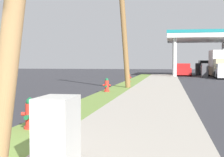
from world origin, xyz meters
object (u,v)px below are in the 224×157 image
(utility_pole_midground, at_px, (123,20))
(truck_tan_on_apron, at_px, (220,64))
(fire_hydrant_third, at_px, (129,78))
(truck_black_at_far_bay, at_px, (207,68))
(fire_hydrant_second, at_px, (107,86))
(car_red_by_far_pump, at_px, (183,70))
(utility_cabinet, at_px, (57,136))
(fire_hydrant_nearest, at_px, (30,115))
(truck_white_at_forecourt, at_px, (208,68))

(utility_pole_midground, bearing_deg, truck_tan_on_apron, 66.50)
(fire_hydrant_third, height_order, truck_black_at_far_bay, truck_black_at_far_bay)
(fire_hydrant_second, distance_m, car_red_by_far_pump, 25.62)
(fire_hydrant_third, bearing_deg, utility_pole_midground, -85.79)
(car_red_by_far_pump, xyz_separation_m, truck_black_at_far_bay, (3.26, 3.10, 0.19))
(fire_hydrant_second, distance_m, utility_cabinet, 12.83)
(car_red_by_far_pump, distance_m, truck_black_at_far_bay, 4.50)
(fire_hydrant_nearest, height_order, car_red_by_far_pump, car_red_by_far_pump)
(car_red_by_far_pump, bearing_deg, truck_black_at_far_bay, 43.57)
(fire_hydrant_second, relative_size, truck_tan_on_apron, 0.12)
(fire_hydrant_second, bearing_deg, utility_pole_midground, 78.18)
(fire_hydrant_nearest, bearing_deg, utility_cabinet, -58.85)
(utility_cabinet, distance_m, truck_black_at_far_bay, 41.46)
(fire_hydrant_second, distance_m, utility_pole_midground, 4.63)
(utility_pole_midground, bearing_deg, fire_hydrant_nearest, -92.08)
(utility_pole_midground, distance_m, car_red_by_far_pump, 23.29)
(car_red_by_far_pump, height_order, truck_white_at_forecourt, truck_white_at_forecourt)
(utility_cabinet, relative_size, truck_tan_on_apron, 0.17)
(utility_pole_midground, xyz_separation_m, truck_tan_on_apron, (8.56, 19.67, -2.79))
(fire_hydrant_third, distance_m, utility_pole_midground, 7.83)
(truck_white_at_forecourt, xyz_separation_m, truck_tan_on_apron, (0.23, -9.41, 0.57))
(utility_pole_midground, height_order, truck_black_at_far_bay, utility_pole_midground)
(fire_hydrant_third, relative_size, truck_tan_on_apron, 0.12)
(fire_hydrant_nearest, bearing_deg, truck_tan_on_apron, 74.37)
(car_red_by_far_pump, relative_size, truck_white_at_forecourt, 0.81)
(fire_hydrant_third, relative_size, utility_cabinet, 0.69)
(fire_hydrant_nearest, bearing_deg, fire_hydrant_third, 90.14)
(fire_hydrant_second, relative_size, car_red_by_far_pump, 0.17)
(fire_hydrant_third, distance_m, truck_white_at_forecourt, 23.96)
(truck_white_at_forecourt, xyz_separation_m, truck_black_at_far_bay, (-0.56, -3.41, 0.00))
(fire_hydrant_nearest, distance_m, fire_hydrant_second, 9.99)
(fire_hydrant_nearest, bearing_deg, utility_pole_midground, 87.92)
(car_red_by_far_pump, bearing_deg, fire_hydrant_second, -101.33)
(truck_white_at_forecourt, height_order, truck_tan_on_apron, truck_tan_on_apron)
(truck_tan_on_apron, bearing_deg, utility_cabinet, -101.91)
(truck_white_at_forecourt, bearing_deg, truck_black_at_far_bay, -99.29)
(fire_hydrant_second, distance_m, truck_tan_on_apron, 24.03)
(truck_black_at_far_bay, bearing_deg, fire_hydrant_second, -106.38)
(utility_cabinet, bearing_deg, fire_hydrant_third, 94.38)
(truck_tan_on_apron, distance_m, truck_black_at_far_bay, 6.08)
(fire_hydrant_second, xyz_separation_m, utility_cabinet, (1.72, -12.71, 0.17))
(fire_hydrant_third, xyz_separation_m, utility_pole_midground, (0.50, -6.81, 3.84))
(fire_hydrant_second, height_order, utility_pole_midground, utility_pole_midground)
(truck_white_at_forecourt, relative_size, truck_tan_on_apron, 0.86)
(truck_tan_on_apron, height_order, truck_black_at_far_bay, truck_tan_on_apron)
(utility_pole_midground, relative_size, utility_cabinet, 7.59)
(utility_cabinet, height_order, truck_white_at_forecourt, truck_white_at_forecourt)
(car_red_by_far_pump, height_order, truck_tan_on_apron, truck_tan_on_apron)
(truck_tan_on_apron, bearing_deg, fire_hydrant_nearest, -105.63)
(utility_pole_midground, bearing_deg, fire_hydrant_second, -101.82)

